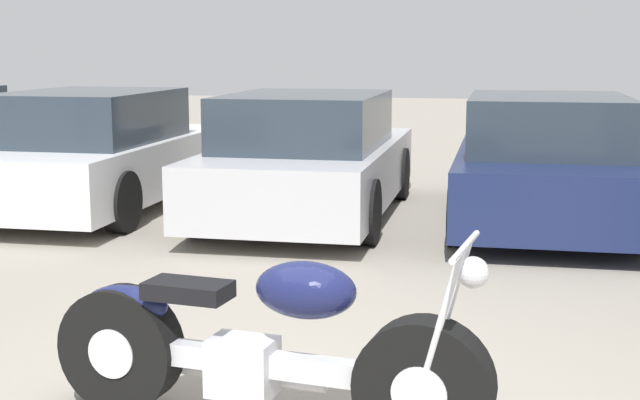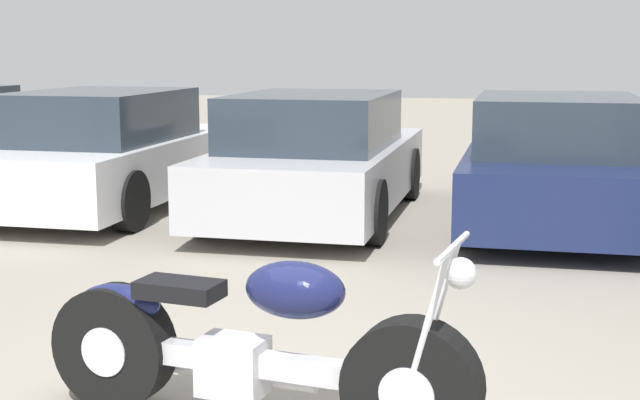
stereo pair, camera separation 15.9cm
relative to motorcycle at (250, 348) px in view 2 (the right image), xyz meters
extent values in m
cylinder|color=black|center=(0.85, -0.12, -0.09)|extent=(0.70, 0.29, 0.68)
cylinder|color=silver|center=(0.85, -0.12, -0.09)|extent=(0.30, 0.26, 0.27)
cylinder|color=black|center=(-0.81, 0.11, -0.09)|extent=(0.70, 0.29, 0.68)
cylinder|color=silver|center=(-0.81, 0.11, -0.09)|extent=(0.30, 0.26, 0.27)
cube|color=silver|center=(0.02, -0.01, -0.07)|extent=(1.28, 0.28, 0.12)
cube|color=silver|center=(-0.10, 0.01, -0.11)|extent=(0.37, 0.28, 0.30)
ellipsoid|color=#191E4C|center=(0.25, -0.04, 0.33)|extent=(0.56, 0.40, 0.29)
cube|color=black|center=(-0.39, 0.05, 0.27)|extent=(0.47, 0.30, 0.09)
ellipsoid|color=#191E4C|center=(-0.76, 0.10, 0.16)|extent=(0.50, 0.26, 0.20)
cylinder|color=silver|center=(0.93, -0.22, 0.26)|extent=(0.22, 0.07, 0.71)
cylinder|color=silver|center=(0.95, -0.04, 0.26)|extent=(0.22, 0.07, 0.71)
cylinder|color=silver|center=(1.03, -0.15, 0.61)|extent=(0.12, 0.62, 0.03)
sphere|color=silver|center=(1.07, -0.15, 0.49)|extent=(0.15, 0.15, 0.15)
cylinder|color=silver|center=(-0.31, 0.18, -0.21)|extent=(1.28, 0.26, 0.08)
cylinder|color=black|center=(-5.37, 7.34, -0.10)|extent=(0.20, 0.66, 0.66)
cube|color=white|center=(-3.61, 5.83, 0.08)|extent=(1.87, 4.46, 0.66)
cube|color=#28333D|center=(-3.61, 5.56, 0.71)|extent=(1.65, 2.32, 0.59)
cylinder|color=black|center=(-4.49, 7.21, -0.10)|extent=(0.20, 0.66, 0.66)
cylinder|color=black|center=(-2.74, 7.21, -0.10)|extent=(0.20, 0.66, 0.66)
cylinder|color=black|center=(-2.74, 4.45, -0.10)|extent=(0.20, 0.66, 0.66)
cube|color=#BCBCC1|center=(-0.98, 5.78, 0.08)|extent=(1.87, 4.46, 0.66)
cube|color=#28333D|center=(-0.98, 5.51, 0.71)|extent=(1.65, 2.32, 0.59)
cylinder|color=black|center=(-1.86, 7.16, -0.10)|extent=(0.20, 0.66, 0.66)
cylinder|color=black|center=(-0.10, 7.16, -0.10)|extent=(0.20, 0.66, 0.66)
cylinder|color=black|center=(-1.86, 4.39, -0.10)|extent=(0.20, 0.66, 0.66)
cylinder|color=black|center=(-0.10, 4.39, -0.10)|extent=(0.20, 0.66, 0.66)
cube|color=#19234C|center=(1.65, 5.92, 0.08)|extent=(1.87, 4.46, 0.66)
cube|color=#28333D|center=(1.65, 5.65, 0.71)|extent=(1.65, 2.32, 0.59)
cylinder|color=black|center=(0.78, 7.30, -0.10)|extent=(0.20, 0.66, 0.66)
cylinder|color=black|center=(2.53, 7.30, -0.10)|extent=(0.20, 0.66, 0.66)
cylinder|color=black|center=(0.78, 4.54, -0.10)|extent=(0.20, 0.66, 0.66)
camera|label=1|loc=(1.18, -4.20, 1.52)|focal=50.00mm
camera|label=2|loc=(1.33, -4.16, 1.52)|focal=50.00mm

